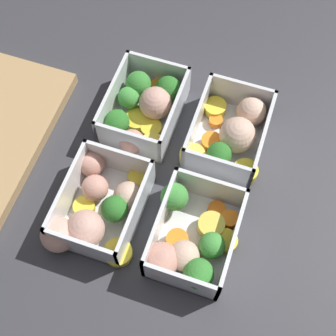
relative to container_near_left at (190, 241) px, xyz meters
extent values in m
plane|color=#38383D|center=(0.09, 0.06, -0.02)|extent=(4.00, 4.00, 0.00)
cube|color=white|center=(0.01, 0.00, -0.02)|extent=(0.13, 0.10, 0.00)
cube|color=white|center=(0.01, -0.05, 0.01)|extent=(0.13, 0.01, 0.06)
cube|color=white|center=(0.01, 0.04, 0.01)|extent=(0.13, 0.00, 0.06)
cube|color=white|center=(-0.05, 0.00, 0.01)|extent=(0.01, 0.10, 0.06)
cube|color=white|center=(0.08, 0.00, 0.01)|extent=(0.01, 0.10, 0.06)
cylinder|color=#519448|center=(0.05, 0.04, -0.01)|extent=(0.01, 0.01, 0.02)
sphere|color=#42933D|center=(0.05, 0.04, 0.01)|extent=(0.04, 0.04, 0.04)
sphere|color=tan|center=(-0.03, 0.03, 0.00)|extent=(0.06, 0.06, 0.04)
cylinder|color=yellow|center=(0.02, -0.04, -0.01)|extent=(0.04, 0.04, 0.01)
cylinder|color=#DBC647|center=(0.03, -0.02, -0.01)|extent=(0.05, 0.05, 0.02)
cylinder|color=#49883F|center=(-0.04, -0.02, -0.01)|extent=(0.01, 0.01, 0.01)
sphere|color=#388433|center=(-0.04, -0.02, 0.01)|extent=(0.04, 0.04, 0.04)
cylinder|color=orange|center=(0.06, -0.02, -0.01)|extent=(0.03, 0.03, 0.01)
cylinder|color=orange|center=(0.00, 0.02, -0.01)|extent=(0.03, 0.03, 0.02)
cylinder|color=#519448|center=(0.00, -0.03, -0.01)|extent=(0.01, 0.01, 0.01)
sphere|color=#42933D|center=(0.00, -0.03, 0.00)|extent=(0.03, 0.03, 0.03)
sphere|color=beige|center=(-0.02, 0.00, 0.00)|extent=(0.05, 0.05, 0.04)
cylinder|color=orange|center=(0.05, -0.04, -0.01)|extent=(0.02, 0.02, 0.02)
cube|color=white|center=(0.17, 0.00, -0.02)|extent=(0.13, 0.10, 0.00)
cube|color=white|center=(0.17, -0.05, 0.01)|extent=(0.13, 0.01, 0.06)
cube|color=white|center=(0.17, 0.04, 0.01)|extent=(0.13, 0.00, 0.06)
cube|color=white|center=(0.11, 0.00, 0.01)|extent=(0.01, 0.10, 0.06)
cube|color=white|center=(0.24, 0.00, 0.01)|extent=(0.01, 0.10, 0.06)
sphere|color=beige|center=(0.21, -0.03, 0.00)|extent=(0.05, 0.05, 0.04)
cylinder|color=orange|center=(0.19, 0.02, -0.01)|extent=(0.02, 0.02, 0.01)
sphere|color=beige|center=(0.17, -0.02, 0.01)|extent=(0.05, 0.05, 0.05)
cylinder|color=yellow|center=(0.12, -0.04, -0.01)|extent=(0.05, 0.05, 0.02)
cylinder|color=orange|center=(0.15, 0.02, -0.01)|extent=(0.04, 0.04, 0.01)
cylinder|color=yellow|center=(0.21, 0.03, -0.01)|extent=(0.04, 0.04, 0.01)
cylinder|color=#407A37|center=(0.13, 0.00, -0.01)|extent=(0.01, 0.01, 0.02)
sphere|color=#2D7228|center=(0.13, 0.00, 0.01)|extent=(0.03, 0.03, 0.03)
cylinder|color=#DBC647|center=(0.12, 0.03, -0.01)|extent=(0.05, 0.05, 0.02)
cube|color=white|center=(0.01, 0.12, -0.02)|extent=(0.13, 0.10, 0.00)
cube|color=white|center=(0.01, 0.08, 0.01)|extent=(0.13, 0.00, 0.06)
cube|color=white|center=(0.01, 0.17, 0.01)|extent=(0.13, 0.01, 0.06)
cube|color=white|center=(-0.05, 0.12, 0.01)|extent=(0.01, 0.10, 0.06)
cube|color=white|center=(0.08, 0.12, 0.01)|extent=(0.01, 0.10, 0.06)
cylinder|color=#407A37|center=(0.01, 0.10, -0.01)|extent=(0.01, 0.01, 0.02)
sphere|color=#2D7228|center=(0.01, 0.10, 0.01)|extent=(0.04, 0.04, 0.04)
sphere|color=#D19E8C|center=(-0.03, 0.13, 0.01)|extent=(0.07, 0.07, 0.05)
sphere|color=tan|center=(0.03, 0.14, 0.00)|extent=(0.04, 0.04, 0.04)
sphere|color=beige|center=(0.03, 0.10, 0.00)|extent=(0.06, 0.06, 0.04)
cylinder|color=yellow|center=(0.00, 0.15, -0.01)|extent=(0.03, 0.03, 0.01)
sphere|color=#D19E8C|center=(-0.05, 0.16, 0.00)|extent=(0.05, 0.05, 0.05)
cylinder|color=yellow|center=(-0.04, 0.08, -0.01)|extent=(0.05, 0.05, 0.01)
cylinder|color=yellow|center=(0.07, 0.10, -0.01)|extent=(0.04, 0.04, 0.01)
sphere|color=tan|center=(0.06, 0.16, 0.00)|extent=(0.04, 0.04, 0.04)
cube|color=white|center=(0.17, 0.12, -0.02)|extent=(0.13, 0.10, 0.00)
cube|color=white|center=(0.17, 0.08, 0.01)|extent=(0.13, 0.00, 0.06)
cube|color=white|center=(0.17, 0.17, 0.01)|extent=(0.13, 0.01, 0.06)
cube|color=white|center=(0.11, 0.12, 0.01)|extent=(0.01, 0.10, 0.06)
cube|color=white|center=(0.24, 0.12, 0.01)|extent=(0.01, 0.10, 0.06)
cylinder|color=#49883F|center=(0.20, 0.14, -0.01)|extent=(0.01, 0.01, 0.01)
sphere|color=#388433|center=(0.20, 0.14, 0.01)|extent=(0.04, 0.04, 0.04)
cylinder|color=#407A37|center=(0.21, 0.10, -0.01)|extent=(0.01, 0.01, 0.01)
sphere|color=#2D7228|center=(0.21, 0.10, 0.01)|extent=(0.04, 0.04, 0.04)
cylinder|color=#407A37|center=(0.13, 0.15, -0.01)|extent=(0.01, 0.01, 0.01)
sphere|color=#2D7228|center=(0.13, 0.15, 0.00)|extent=(0.04, 0.04, 0.04)
sphere|color=#D19E8C|center=(0.18, 0.11, 0.00)|extent=(0.05, 0.05, 0.05)
cylinder|color=#DBC647|center=(0.12, 0.09, -0.01)|extent=(0.05, 0.05, 0.02)
cylinder|color=#519448|center=(0.18, 0.15, -0.01)|extent=(0.01, 0.01, 0.01)
sphere|color=#42933D|center=(0.18, 0.15, 0.00)|extent=(0.03, 0.03, 0.03)
cylinder|color=yellow|center=(0.16, 0.13, -0.01)|extent=(0.05, 0.05, 0.01)
sphere|color=tan|center=(0.11, 0.12, 0.00)|extent=(0.05, 0.05, 0.04)
cylinder|color=yellow|center=(0.15, 0.11, -0.01)|extent=(0.04, 0.04, 0.01)
cylinder|color=orange|center=(0.22, 0.12, -0.01)|extent=(0.02, 0.02, 0.01)
camera|label=1|loc=(-0.18, -0.03, 0.57)|focal=50.00mm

